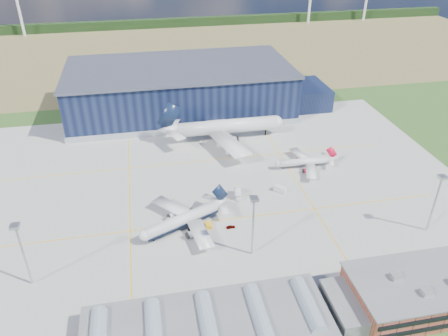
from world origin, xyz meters
The scene contains 22 objects.
ground centered at (0.00, 0.00, 0.00)m, with size 600.00×600.00×0.00m, color #355A21.
apron centered at (0.00, 10.00, 0.03)m, with size 220.00×160.00×0.08m.
farmland centered at (0.00, 220.00, 0.00)m, with size 600.00×220.00×0.01m, color olive.
treeline centered at (0.00, 300.00, 4.00)m, with size 600.00×8.00×8.00m, color black.
hangar centered at (2.81, 94.80, 11.62)m, with size 145.00×62.00×26.10m.
ops_building centered at (55.01, -60.00, 4.79)m, with size 46.00×23.00×10.90m.
glass_concourse centered at (-6.45, -60.00, 3.69)m, with size 78.00×23.00×8.60m.
light_mast_west centered at (-60.00, -30.00, 15.43)m, with size 2.60×2.60×23.00m.
light_mast_center centered at (10.00, -30.00, 15.43)m, with size 2.60×2.60×23.00m.
light_mast_east centered at (75.00, -30.00, 15.43)m, with size 2.60×2.60×23.00m.
airliner_navy centered at (-11.25, -12.00, 6.19)m, with size 37.98×37.16×12.39m, color silver, non-canonical shape.
airliner_red centered at (46.37, 20.49, 4.73)m, with size 29.01×28.38×9.46m, color silver, non-canonical shape.
airliner_widebody centered at (18.77, 55.00, 10.47)m, with size 64.21×62.81×20.94m, color silver, non-canonical shape.
gse_tug_b centered at (-1.87, -13.03, 0.70)m, with size 2.16×3.24×1.40m, color #F8B015.
gse_van_a centered at (-14.16, -9.20, 1.19)m, with size 2.38×5.45×2.38m, color silver.
gse_van_b centered at (30.62, 3.87, 1.20)m, with size 2.41×5.26×2.41m, color silver.
gse_tug_c centered at (37.56, 62.00, 0.62)m, with size 1.76×2.82×1.23m, color #F8B015.
gse_cart_b centered at (14.06, 48.05, 0.73)m, with size 2.26×3.38×1.47m, color silver.
gse_van_c centered at (63.64, -46.00, 1.12)m, with size 2.23×4.65×2.23m, color silver.
airstair centered at (12.61, 3.72, 1.70)m, with size 2.12×5.30×3.39m, color silver.
car_a centered at (5.89, -15.27, 0.56)m, with size 1.33×3.32×1.13m, color #99999E.
car_b centered at (45.01, -48.00, 0.65)m, with size 1.39×3.97×1.31m, color #99999E.
Camera 1 is at (-20.70, -137.14, 100.04)m, focal length 35.00 mm.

